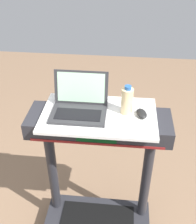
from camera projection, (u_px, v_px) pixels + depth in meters
name	position (u px, v px, depth m)	size (l,w,h in m)	color
desk_board	(99.00, 115.00, 1.74)	(0.70, 0.42, 0.02)	white
laptop	(79.00, 105.00, 1.73)	(0.34, 0.26, 0.23)	#2D2D30
computer_mouse	(142.00, 113.00, 1.71)	(0.06, 0.10, 0.03)	black
water_bottle	(127.00, 101.00, 1.70)	(0.07, 0.07, 0.19)	beige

